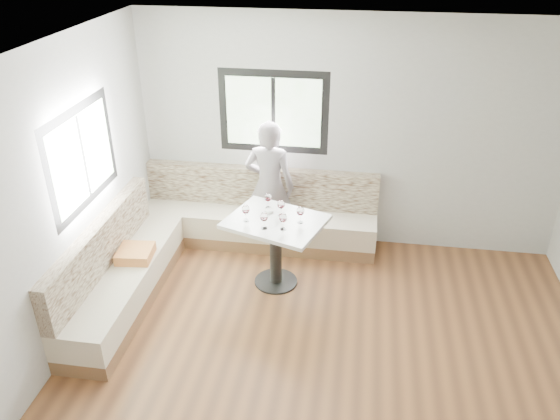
# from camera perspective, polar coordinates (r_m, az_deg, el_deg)

# --- Properties ---
(room) EXTENTS (5.01, 5.01, 2.81)m
(room) POSITION_cam_1_polar(r_m,az_deg,el_deg) (4.31, 4.85, -3.51)
(room) COLOR brown
(room) RESTS_ON ground
(banquette) EXTENTS (2.90, 2.80, 0.95)m
(banquette) POSITION_cam_1_polar(r_m,az_deg,el_deg) (6.43, -7.95, -3.28)
(banquette) COLOR brown
(banquette) RESTS_ON ground
(table) EXTENTS (1.19, 1.05, 0.82)m
(table) POSITION_cam_1_polar(r_m,az_deg,el_deg) (5.93, -0.45, -2.75)
(table) COLOR black
(table) RESTS_ON ground
(person) EXTENTS (0.63, 0.44, 1.65)m
(person) POSITION_cam_1_polar(r_m,az_deg,el_deg) (6.52, -1.10, 2.46)
(person) COLOR slate
(person) RESTS_ON ground
(olive_ramekin) EXTENTS (0.09, 0.09, 0.04)m
(olive_ramekin) POSITION_cam_1_polar(r_m,az_deg,el_deg) (5.96, -1.13, -0.09)
(olive_ramekin) COLOR white
(olive_ramekin) RESTS_ON table
(wine_glass_a) EXTENTS (0.08, 0.08, 0.19)m
(wine_glass_a) POSITION_cam_1_polar(r_m,az_deg,el_deg) (5.76, -3.61, 0.00)
(wine_glass_a) COLOR white
(wine_glass_a) RESTS_ON table
(wine_glass_b) EXTENTS (0.08, 0.08, 0.19)m
(wine_glass_b) POSITION_cam_1_polar(r_m,az_deg,el_deg) (5.61, -1.68, -0.77)
(wine_glass_b) COLOR white
(wine_glass_b) RESTS_ON table
(wine_glass_c) EXTENTS (0.08, 0.08, 0.19)m
(wine_glass_c) POSITION_cam_1_polar(r_m,az_deg,el_deg) (5.59, 0.32, -0.88)
(wine_glass_c) COLOR white
(wine_glass_c) RESTS_ON table
(wine_glass_d) EXTENTS (0.08, 0.08, 0.19)m
(wine_glass_d) POSITION_cam_1_polar(r_m,az_deg,el_deg) (5.85, 0.11, 0.54)
(wine_glass_d) COLOR white
(wine_glass_d) RESTS_ON table
(wine_glass_e) EXTENTS (0.08, 0.08, 0.19)m
(wine_glass_e) POSITION_cam_1_polar(r_m,az_deg,el_deg) (5.72, 2.14, -0.17)
(wine_glass_e) COLOR white
(wine_glass_e) RESTS_ON table
(wine_glass_f) EXTENTS (0.08, 0.08, 0.19)m
(wine_glass_f) POSITION_cam_1_polar(r_m,az_deg,el_deg) (6.00, -1.26, 1.30)
(wine_glass_f) COLOR white
(wine_glass_f) RESTS_ON table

